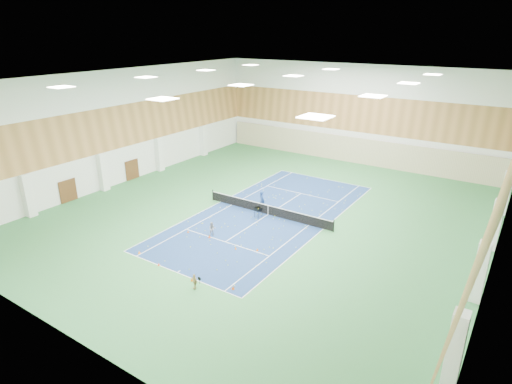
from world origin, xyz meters
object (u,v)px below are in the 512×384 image
Objects in this scene: tennis_net at (268,209)px; child_apron at (194,281)px; ball_cart at (258,212)px; coach at (262,201)px; child_court at (212,229)px.

tennis_net is 12.86m from child_apron.
child_apron is (2.29, -12.66, -0.02)m from tennis_net.
child_apron is 11.97m from ball_cart.
tennis_net is at bearing 117.28° from child_apron.
coach reaches higher than tennis_net.
child_court is 5.19m from ball_cart.
tennis_net reaches higher than child_apron.
child_apron is 1.08× the size of ball_cart.
tennis_net is 1.08m from ball_cart.
coach reaches higher than child_court.
tennis_net reaches higher than ball_cart.
coach reaches higher than ball_cart.
tennis_net is 12.07× the size of child_apron.
child_court is at bearing 137.34° from child_apron.
coach is at bearing 123.64° from ball_cart.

